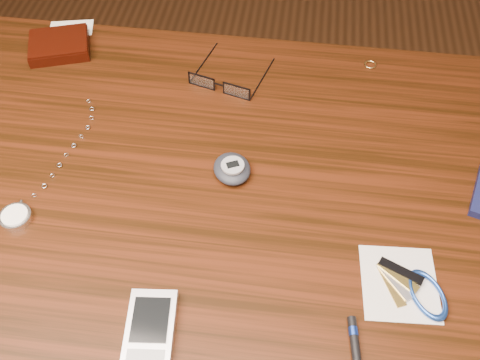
{
  "coord_description": "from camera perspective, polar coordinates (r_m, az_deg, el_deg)",
  "views": [
    {
      "loc": [
        0.13,
        -0.44,
        1.35
      ],
      "look_at": [
        0.07,
        0.02,
        0.76
      ],
      "focal_mm": 40.0,
      "sensor_mm": 36.0,
      "label": 1
    }
  ],
  "objects": [
    {
      "name": "notepad_keys",
      "position": [
        0.7,
        18.01,
        -10.95
      ],
      "size": [
        0.12,
        0.11,
        0.01
      ],
      "color": "white",
      "rests_on": "desk"
    },
    {
      "name": "pedometer",
      "position": [
        0.76,
        -0.86,
        1.23
      ],
      "size": [
        0.07,
        0.08,
        0.02
      ],
      "color": "black",
      "rests_on": "desk"
    },
    {
      "name": "gold_ring",
      "position": [
        0.96,
        13.72,
        11.87
      ],
      "size": [
        0.03,
        0.03,
        0.0
      ],
      "primitive_type": "torus",
      "rotation": [
        0.0,
        0.0,
        0.26
      ],
      "color": "#E0B96F",
      "rests_on": "desk"
    },
    {
      "name": "eyeglasses",
      "position": [
        0.88,
        -2.07,
        10.19
      ],
      "size": [
        0.14,
        0.14,
        0.02
      ],
      "color": "black",
      "rests_on": "desk"
    },
    {
      "name": "desk",
      "position": [
        0.84,
        -4.69,
        -5.14
      ],
      "size": [
        1.0,
        0.7,
        0.75
      ],
      "color": "#331408",
      "rests_on": "ground"
    },
    {
      "name": "wallet_and_card",
      "position": [
        1.01,
        -18.7,
        13.5
      ],
      "size": [
        0.12,
        0.15,
        0.02
      ],
      "color": "black",
      "rests_on": "desk"
    },
    {
      "name": "black_blue_pen",
      "position": [
        0.65,
        12.2,
        -17.1
      ],
      "size": [
        0.02,
        0.08,
        0.01
      ],
      "color": "black",
      "rests_on": "desk"
    },
    {
      "name": "pda_phone",
      "position": [
        0.65,
        -9.61,
        -15.75
      ],
      "size": [
        0.07,
        0.11,
        0.02
      ],
      "color": "silver",
      "rests_on": "desk"
    },
    {
      "name": "pocket_watch",
      "position": [
        0.78,
        -22.55,
        -3.28
      ],
      "size": [
        0.07,
        0.26,
        0.01
      ],
      "color": "silver",
      "rests_on": "desk"
    }
  ]
}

